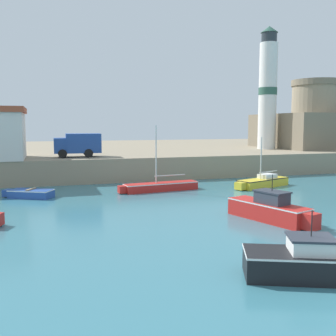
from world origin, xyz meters
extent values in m
cube|color=gray|center=(0.00, 45.02, 1.10)|extent=(120.00, 40.00, 2.20)
cube|color=black|center=(-2.16, 1.35, 0.46)|extent=(4.37, 3.12, 0.91)
cube|color=white|center=(-2.16, 1.35, 0.87)|extent=(4.41, 3.15, 0.07)
cube|color=silver|center=(-1.98, 1.27, 1.15)|extent=(1.79, 1.71, 0.49)
cube|color=#2D333D|center=(-1.98, 1.27, 1.44)|extent=(1.94, 1.83, 0.08)
cylinder|color=black|center=(-1.98, 1.27, 1.93)|extent=(0.04, 0.04, 0.90)
cube|color=red|center=(1.09, 8.94, 0.49)|extent=(2.83, 5.03, 0.97)
cube|color=red|center=(1.92, 6.34, 0.49)|extent=(0.94, 0.85, 0.83)
cube|color=white|center=(1.09, 8.94, 0.93)|extent=(2.86, 5.08, 0.07)
cube|color=#333842|center=(1.16, 8.71, 1.28)|extent=(1.53, 1.94, 0.63)
cube|color=#2D333D|center=(1.16, 8.71, 1.64)|extent=(1.64, 2.09, 0.08)
cylinder|color=black|center=(1.16, 8.71, 2.13)|extent=(0.04, 0.04, 0.90)
cube|color=#284C9E|center=(-11.64, 19.93, 0.29)|extent=(3.30, 2.64, 0.58)
cube|color=#284C9E|center=(-13.24, 20.78, 0.29)|extent=(0.92, 0.97, 0.50)
cube|color=white|center=(-11.64, 19.93, 0.54)|extent=(3.34, 2.67, 0.07)
cube|color=#997F5B|center=(-11.64, 19.93, 0.62)|extent=(0.74, 1.14, 0.08)
cube|color=yellow|center=(6.99, 19.28, 0.35)|extent=(5.25, 3.10, 0.70)
cube|color=yellow|center=(4.32, 18.29, 0.35)|extent=(0.87, 0.95, 0.59)
cube|color=black|center=(6.99, 19.28, 0.66)|extent=(5.31, 3.13, 0.07)
cylinder|color=silver|center=(6.64, 19.15, 2.45)|extent=(0.10, 0.10, 3.51)
cylinder|color=silver|center=(7.59, 19.51, 1.25)|extent=(2.17, 0.87, 0.08)
cube|color=silver|center=(7.47, 19.46, 0.88)|extent=(1.77, 1.46, 0.36)
cube|color=red|center=(-1.81, 20.00, 0.32)|extent=(6.09, 1.92, 0.65)
cube|color=red|center=(-5.05, 19.61, 0.32)|extent=(0.63, 0.73, 0.55)
cube|color=white|center=(-1.81, 20.00, 0.61)|extent=(6.15, 1.94, 0.07)
cylinder|color=silver|center=(-2.25, 19.95, 2.93)|extent=(0.10, 0.10, 4.56)
cylinder|color=silver|center=(-1.06, 20.09, 1.20)|extent=(2.69, 0.40, 0.08)
cube|color=#796C57|center=(24.00, 34.91, 4.41)|extent=(12.82, 12.82, 4.43)
cylinder|color=gray|center=(24.00, 34.91, 6.25)|extent=(6.07, 6.07, 8.10)
cylinder|color=#796C57|center=(24.00, 34.91, 10.70)|extent=(6.37, 6.37, 0.80)
cylinder|color=silver|center=(16.00, 33.72, 8.69)|extent=(2.20, 2.20, 12.99)
cylinder|color=#2D5647|center=(16.00, 33.72, 9.34)|extent=(2.27, 2.27, 0.90)
cylinder|color=#262D33|center=(16.00, 33.72, 15.79)|extent=(1.87, 1.87, 1.20)
cone|color=#2D5647|center=(16.00, 33.72, 16.79)|extent=(2.09, 2.09, 0.80)
cube|color=#234793|center=(-7.10, 28.25, 3.50)|extent=(3.25, 2.17, 1.80)
cube|color=#234793|center=(-9.15, 28.30, 3.30)|extent=(1.34, 2.03, 1.40)
cube|color=#334756|center=(-9.60, 28.31, 3.50)|extent=(0.16, 1.80, 0.70)
cylinder|color=black|center=(-9.07, 27.35, 2.60)|extent=(0.81, 0.30, 0.80)
cylinder|color=black|center=(-9.03, 29.25, 2.60)|extent=(0.81, 0.30, 0.80)
cylinder|color=black|center=(-6.72, 27.29, 2.60)|extent=(0.81, 0.30, 0.80)
cylinder|color=black|center=(-6.68, 29.19, 2.60)|extent=(0.81, 0.30, 0.80)
camera|label=1|loc=(-10.54, -9.72, 5.28)|focal=42.00mm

